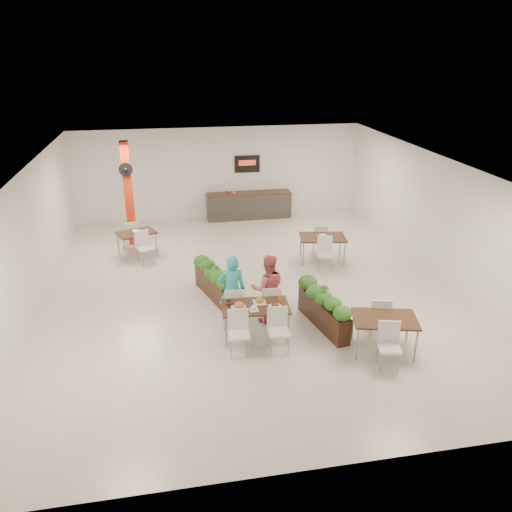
{
  "coord_description": "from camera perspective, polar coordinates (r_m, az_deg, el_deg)",
  "views": [
    {
      "loc": [
        -1.85,
        -11.28,
        5.73
      ],
      "look_at": [
        0.13,
        -0.47,
        1.1
      ],
      "focal_mm": 35.0,
      "sensor_mm": 36.0,
      "label": 1
    }
  ],
  "objects": [
    {
      "name": "service_counter",
      "position": [
        17.95,
        -0.83,
        5.87
      ],
      "size": [
        3.0,
        0.64,
        2.2
      ],
      "color": "#2D2A28",
      "rests_on": "ground"
    },
    {
      "name": "diner_woman",
      "position": [
        11.03,
        1.37,
        -3.74
      ],
      "size": [
        0.81,
        0.65,
        1.59
      ],
      "primitive_type": "imported",
      "rotation": [
        0.0,
        0.0,
        3.08
      ],
      "color": "#D45E63",
      "rests_on": "ground"
    },
    {
      "name": "planter_left",
      "position": [
        12.24,
        -4.92,
        -2.58
      ],
      "size": [
        0.82,
        1.74,
        0.94
      ],
      "rotation": [
        0.0,
        0.0,
        1.88
      ],
      "color": "black",
      "rests_on": "ground"
    },
    {
      "name": "room_shell",
      "position": [
        12.02,
        -1.04,
        4.79
      ],
      "size": [
        10.1,
        12.1,
        3.22
      ],
      "color": "white",
      "rests_on": "ground"
    },
    {
      "name": "main_table",
      "position": [
        10.47,
        -0.12,
        -6.27
      ],
      "size": [
        1.45,
        1.7,
        0.92
      ],
      "rotation": [
        0.0,
        0.0,
        -0.06
      ],
      "color": "#301E10",
      "rests_on": "ground"
    },
    {
      "name": "diner_man",
      "position": [
        10.9,
        -2.76,
        -3.95
      ],
      "size": [
        0.62,
        0.43,
        1.64
      ],
      "primitive_type": "imported",
      "rotation": [
        0.0,
        0.0,
        3.08
      ],
      "color": "teal",
      "rests_on": "ground"
    },
    {
      "name": "red_column",
      "position": [
        15.66,
        -14.36,
        6.99
      ],
      "size": [
        0.4,
        0.41,
        3.2
      ],
      "color": "#BB290C",
      "rests_on": "ground"
    },
    {
      "name": "side_table_c",
      "position": [
        10.36,
        14.48,
        -7.46
      ],
      "size": [
        1.42,
        1.67,
        0.92
      ],
      "rotation": [
        0.0,
        0.0,
        -0.24
      ],
      "color": "#301E10",
      "rests_on": "ground"
    },
    {
      "name": "planter_right",
      "position": [
        11.03,
        7.72,
        -5.72
      ],
      "size": [
        0.71,
        1.88,
        1.0
      ],
      "rotation": [
        0.0,
        0.0,
        1.78
      ],
      "color": "black",
      "rests_on": "ground"
    },
    {
      "name": "side_table_a",
      "position": [
        14.95,
        -13.5,
        2.19
      ],
      "size": [
        1.26,
        1.65,
        0.92
      ],
      "rotation": [
        0.0,
        0.0,
        0.41
      ],
      "color": "#301E10",
      "rests_on": "ground"
    },
    {
      "name": "side_table_b",
      "position": [
        14.31,
        7.62,
        1.78
      ],
      "size": [
        1.41,
        1.67,
        0.92
      ],
      "rotation": [
        0.0,
        0.0,
        -0.17
      ],
      "color": "#301E10",
      "rests_on": "ground"
    },
    {
      "name": "ground",
      "position": [
        12.79,
        -0.98,
        -3.79
      ],
      "size": [
        12.0,
        12.0,
        0.0
      ],
      "primitive_type": "plane",
      "color": "beige",
      "rests_on": "ground"
    }
  ]
}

